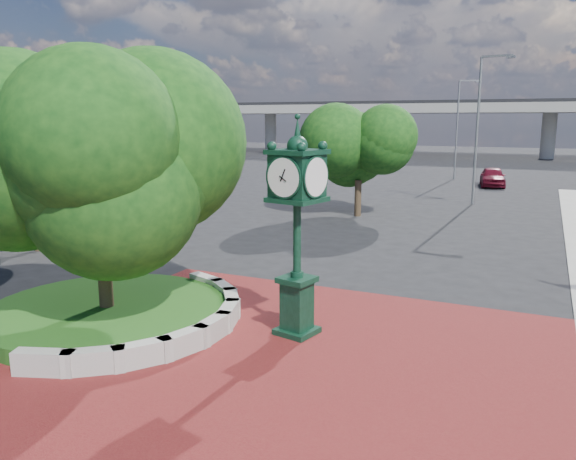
{
  "coord_description": "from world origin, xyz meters",
  "views": [
    {
      "loc": [
        5.0,
        -10.59,
        5.13
      ],
      "look_at": [
        -0.55,
        1.5,
        2.49
      ],
      "focal_mm": 35.0,
      "sensor_mm": 36.0,
      "label": 1
    }
  ],
  "objects_px": {
    "post_clock": "(297,220)",
    "street_lamp_far": "(460,122)",
    "parked_car": "(493,177)",
    "street_lamp_near": "(481,119)"
  },
  "relations": [
    {
      "from": "street_lamp_near",
      "to": "street_lamp_far",
      "type": "bearing_deg",
      "value": 102.55
    },
    {
      "from": "post_clock",
      "to": "street_lamp_near",
      "type": "bearing_deg",
      "value": 86.53
    },
    {
      "from": "post_clock",
      "to": "street_lamp_far",
      "type": "bearing_deg",
      "value": 92.71
    },
    {
      "from": "post_clock",
      "to": "street_lamp_far",
      "type": "xyz_separation_m",
      "value": [
        -1.82,
        38.59,
        2.05
      ]
    },
    {
      "from": "parked_car",
      "to": "street_lamp_far",
      "type": "height_order",
      "value": "street_lamp_far"
    },
    {
      "from": "parked_car",
      "to": "street_lamp_far",
      "type": "xyz_separation_m",
      "value": [
        -3.32,
        4.56,
        4.14
      ]
    },
    {
      "from": "parked_car",
      "to": "street_lamp_far",
      "type": "relative_size",
      "value": 0.53
    },
    {
      "from": "parked_car",
      "to": "street_lamp_near",
      "type": "bearing_deg",
      "value": -98.42
    },
    {
      "from": "post_clock",
      "to": "parked_car",
      "type": "height_order",
      "value": "post_clock"
    },
    {
      "from": "street_lamp_far",
      "to": "post_clock",
      "type": "bearing_deg",
      "value": -87.29
    }
  ]
}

